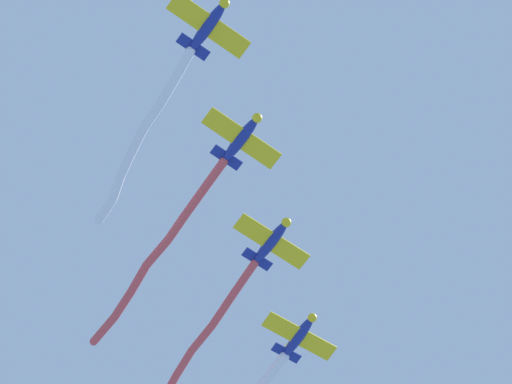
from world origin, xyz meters
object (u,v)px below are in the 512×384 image
object	(u,v)px
airplane_lead	(209,26)
airplane_slot	(299,336)
airplane_right_wing	(272,241)
airplane_left_wing	(241,138)

from	to	relation	value
airplane_lead	airplane_slot	xyz separation A→B (m)	(-6.97, 27.17, 0.75)
airplane_lead	airplane_right_wing	bearing A→B (deg)	129.57
airplane_right_wing	airplane_slot	xyz separation A→B (m)	(-2.33, 9.05, 0.25)
airplane_lead	airplane_right_wing	world-z (taller)	airplane_right_wing
airplane_left_wing	airplane_slot	bearing A→B (deg)	129.18
airplane_slot	airplane_left_wing	bearing A→B (deg)	-46.38
airplane_lead	airplane_slot	bearing A→B (deg)	129.58
airplane_lead	airplane_slot	size ratio (longest dim) A/B	1.02
airplane_right_wing	airplane_slot	distance (m)	9.35
airplane_left_wing	airplane_right_wing	xyz separation A→B (m)	(-2.32, 9.06, 0.25)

